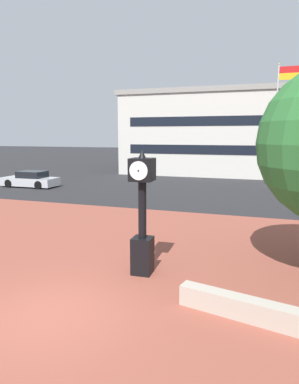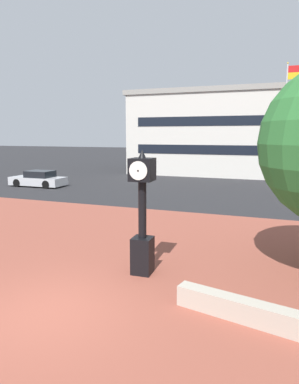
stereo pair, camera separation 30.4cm
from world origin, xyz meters
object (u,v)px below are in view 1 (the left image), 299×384
Objects in this scene: street_clock at (142,217)px; car_street_near at (31,180)px; flagpole_primary at (279,113)px; civic_building at (258,133)px.

street_clock is 19.98m from car_street_near.
flagpole_primary is 0.35× the size of civic_building.
street_clock is 0.82× the size of car_street_near.
car_street_near is at bearing -133.48° from civic_building.
flagpole_primary is at bearing -68.00° from car_street_near.
street_clock is 22.28m from flagpole_primary.
civic_building is (16.87, 17.80, 3.78)m from car_street_near.
civic_building is (-1.83, 9.99, -1.58)m from flagpole_primary.
flagpole_primary reaches higher than street_clock.
car_street_near is 20.96m from flagpole_primary.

